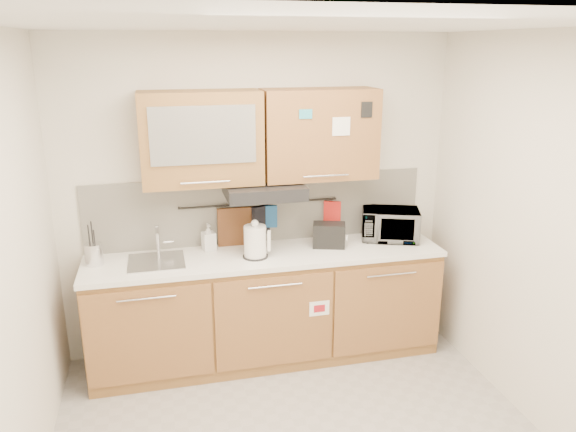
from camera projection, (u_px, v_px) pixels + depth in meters
ceiling at (309, 24)px, 2.84m from camera, size 3.20×3.20×0.00m
wall_back at (258, 197)px, 4.62m from camera, size 3.20×0.00×3.20m
wall_left at (5, 290)px, 2.86m from camera, size 0.00×3.00×3.00m
wall_right at (548, 241)px, 3.58m from camera, size 0.00×3.00×3.00m
base_cabinet at (267, 312)px, 4.59m from camera, size 2.80×0.64×0.88m
countertop at (266, 256)px, 4.45m from camera, size 2.82×0.62×0.04m
backsplash at (259, 209)px, 4.63m from camera, size 2.80×0.02×0.56m
upper_cabinets at (261, 136)px, 4.30m from camera, size 1.82×0.37×0.70m
range_hood at (264, 190)px, 4.35m from camera, size 0.60×0.46×0.10m
sink at (157, 261)px, 4.26m from camera, size 0.42×0.40×0.26m
utensil_rail at (260, 203)px, 4.58m from camera, size 1.30×0.02×0.02m
utensil_crock at (94, 254)px, 4.19m from camera, size 0.17×0.17×0.33m
kettle at (255, 242)px, 4.32m from camera, size 0.23×0.22×0.30m
toaster at (329, 235)px, 4.56m from camera, size 0.29×0.23×0.20m
microwave at (390, 224)px, 4.73m from camera, size 0.55×0.46×0.26m
soap_bottle at (209, 237)px, 4.48m from camera, size 0.12×0.12×0.22m
cutting_board at (239, 233)px, 4.60m from camera, size 0.35×0.03×0.43m
oven_mitt at (270, 216)px, 4.62m from camera, size 0.11×0.05×0.19m
dark_pouch at (261, 220)px, 4.61m from camera, size 0.16×0.10×0.24m
pot_holder at (332, 211)px, 4.74m from camera, size 0.14×0.08×0.18m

